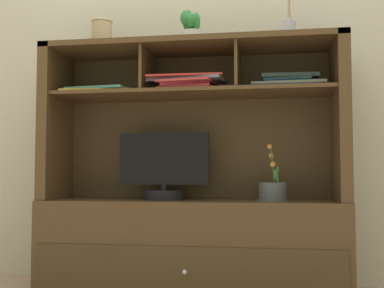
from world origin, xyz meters
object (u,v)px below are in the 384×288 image
(magazine_stack_left, at_px, (187,83))
(diffuser_bottle, at_px, (289,30))
(magazine_stack_right, at_px, (100,91))
(magazine_stack_centre, at_px, (288,84))
(media_console, at_px, (192,213))
(potted_orchid, at_px, (273,191))
(tv_monitor, at_px, (164,171))
(potted_succulent, at_px, (191,29))
(ceramic_vase, at_px, (102,35))

(magazine_stack_left, height_order, diffuser_bottle, diffuser_bottle)
(magazine_stack_right, distance_m, diffuser_bottle, 1.08)
(magazine_stack_centre, bearing_deg, magazine_stack_left, -170.79)
(magazine_stack_left, bearing_deg, diffuser_bottle, 6.23)
(media_console, height_order, magazine_stack_right, media_console)
(media_console, distance_m, potted_orchid, 0.45)
(tv_monitor, bearing_deg, potted_succulent, -0.25)
(tv_monitor, distance_m, potted_succulent, 0.80)
(magazine_stack_left, xyz_separation_m, diffuser_bottle, (0.55, 0.06, 0.28))
(media_console, distance_m, magazine_stack_centre, 0.86)
(magazine_stack_centre, bearing_deg, diffuser_bottle, -69.74)
(tv_monitor, xyz_separation_m, magazine_stack_left, (0.14, -0.06, 0.47))
(potted_orchid, distance_m, potted_succulent, 0.99)
(magazine_stack_centre, xyz_separation_m, ceramic_vase, (-1.04, -0.01, 0.32))
(magazine_stack_right, bearing_deg, tv_monitor, 8.15)
(magazine_stack_left, bearing_deg, ceramic_vase, 171.29)
(media_console, bearing_deg, potted_orchid, -1.50)
(potted_succulent, bearing_deg, magazine_stack_centre, 3.47)
(potted_orchid, height_order, diffuser_bottle, diffuser_bottle)
(potted_succulent, bearing_deg, potted_orchid, -0.61)
(potted_orchid, height_order, magazine_stack_right, magazine_stack_right)
(tv_monitor, height_order, ceramic_vase, ceramic_vase)
(diffuser_bottle, bearing_deg, tv_monitor, -179.69)
(potted_orchid, xyz_separation_m, magazine_stack_left, (-0.45, -0.05, 0.58))
(magazine_stack_centre, height_order, ceramic_vase, ceramic_vase)
(media_console, height_order, potted_orchid, media_console)
(media_console, xyz_separation_m, diffuser_bottle, (0.53, -0.00, 0.98))
(potted_orchid, xyz_separation_m, magazine_stack_centre, (0.09, 0.04, 0.57))
(media_console, bearing_deg, magazine_stack_left, -107.38)
(tv_monitor, xyz_separation_m, ceramic_vase, (-0.37, 0.02, 0.78))
(potted_orchid, height_order, ceramic_vase, ceramic_vase)
(magazine_stack_left, relative_size, magazine_stack_right, 1.07)
(potted_orchid, distance_m, magazine_stack_right, 1.09)
(media_console, distance_m, ceramic_vase, 1.14)
(media_console, bearing_deg, ceramic_vase, 178.29)
(magazine_stack_centre, bearing_deg, potted_orchid, -157.12)
(media_console, height_order, tv_monitor, media_console)
(media_console, xyz_separation_m, potted_succulent, (-0.00, -0.01, 1.01))
(ceramic_vase, bearing_deg, magazine_stack_left, -8.71)
(diffuser_bottle, bearing_deg, magazine_stack_left, -173.77)
(diffuser_bottle, bearing_deg, potted_orchid, -174.69)
(magazine_stack_right, bearing_deg, ceramic_vase, 102.46)
(tv_monitor, xyz_separation_m, magazine_stack_centre, (0.67, 0.03, 0.47))
(media_console, height_order, magazine_stack_centre, media_console)
(tv_monitor, bearing_deg, magazine_stack_centre, 2.64)
(magazine_stack_left, distance_m, potted_succulent, 0.32)
(magazine_stack_centre, bearing_deg, magazine_stack_right, -175.44)
(potted_succulent, bearing_deg, media_console, 61.71)
(media_console, distance_m, magazine_stack_left, 0.70)
(magazine_stack_left, distance_m, ceramic_vase, 0.60)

